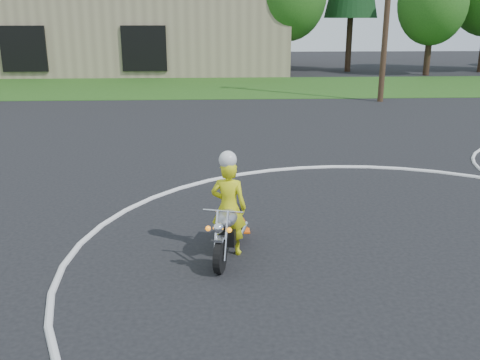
{
  "coord_description": "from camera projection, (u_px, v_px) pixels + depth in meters",
  "views": [
    {
      "loc": [
        -3.38,
        -5.43,
        4.12
      ],
      "look_at": [
        -2.89,
        4.37,
        1.1
      ],
      "focal_mm": 40.0,
      "sensor_mm": 36.0,
      "label": 1
    }
  ],
  "objects": [
    {
      "name": "primary_motorcycle",
      "position": [
        229.0,
        230.0,
        9.44
      ],
      "size": [
        0.84,
        1.93,
        1.03
      ],
      "rotation": [
        0.0,
        0.0,
        -0.25
      ],
      "color": "black",
      "rests_on": "ground"
    },
    {
      "name": "grass_strip",
      "position": [
        269.0,
        87.0,
        32.32
      ],
      "size": [
        120.0,
        10.0,
        0.02
      ],
      "primitive_type": "cube",
      "color": "#1E4714",
      "rests_on": "ground"
    },
    {
      "name": "warehouse",
      "position": [
        29.0,
        15.0,
        42.64
      ],
      "size": [
        41.0,
        17.0,
        8.3
      ],
      "color": "tan",
      "rests_on": "ground"
    },
    {
      "name": "rider_primary_grp",
      "position": [
        229.0,
        205.0,
        9.44
      ],
      "size": [
        0.72,
        0.56,
        1.92
      ],
      "rotation": [
        0.0,
        0.0,
        -0.25
      ],
      "color": "yellow",
      "rests_on": "ground"
    }
  ]
}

